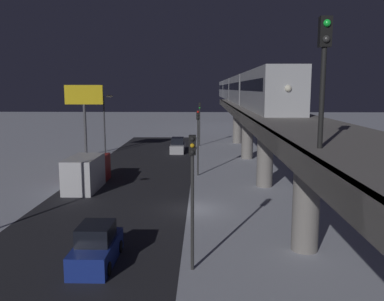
{
  "coord_description": "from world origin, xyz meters",
  "views": [
    {
      "loc": [
        -0.91,
        27.96,
        8.48
      ],
      "look_at": [
        0.18,
        -13.53,
        2.16
      ],
      "focal_mm": 38.25,
      "sensor_mm": 36.0,
      "label": 1
    }
  ],
  "objects_px": {
    "traffic_light_near": "(192,183)",
    "traffic_light_mid": "(198,133)",
    "subway_train": "(238,89)",
    "sedan_blue": "(97,248)",
    "traffic_light_far": "(200,118)",
    "box_truck": "(87,172)",
    "commercial_billboard": "(84,102)",
    "rail_signal": "(324,60)",
    "sedan_silver": "(178,146)"
  },
  "relations": [
    {
      "from": "traffic_light_near",
      "to": "traffic_light_mid",
      "type": "relative_size",
      "value": 1.0
    },
    {
      "from": "subway_train",
      "to": "traffic_light_near",
      "type": "relative_size",
      "value": 11.57
    },
    {
      "from": "subway_train",
      "to": "sedan_blue",
      "type": "height_order",
      "value": "subway_train"
    },
    {
      "from": "traffic_light_near",
      "to": "traffic_light_far",
      "type": "height_order",
      "value": "same"
    },
    {
      "from": "sedan_blue",
      "to": "box_truck",
      "type": "height_order",
      "value": "box_truck"
    },
    {
      "from": "traffic_light_near",
      "to": "commercial_billboard",
      "type": "distance_m",
      "value": 35.97
    },
    {
      "from": "sedan_blue",
      "to": "commercial_billboard",
      "type": "relative_size",
      "value": 0.48
    },
    {
      "from": "box_truck",
      "to": "traffic_light_mid",
      "type": "bearing_deg",
      "value": -152.04
    },
    {
      "from": "subway_train",
      "to": "traffic_light_mid",
      "type": "height_order",
      "value": "subway_train"
    },
    {
      "from": "rail_signal",
      "to": "traffic_light_mid",
      "type": "distance_m",
      "value": 27.43
    },
    {
      "from": "sedan_blue",
      "to": "commercial_billboard",
      "type": "distance_m",
      "value": 34.21
    },
    {
      "from": "sedan_blue",
      "to": "commercial_billboard",
      "type": "height_order",
      "value": "commercial_billboard"
    },
    {
      "from": "subway_train",
      "to": "traffic_light_mid",
      "type": "xyz_separation_m",
      "value": [
        5.88,
        23.94,
        -4.2
      ]
    },
    {
      "from": "sedan_silver",
      "to": "traffic_light_mid",
      "type": "relative_size",
      "value": 0.71
    },
    {
      "from": "box_truck",
      "to": "traffic_light_near",
      "type": "height_order",
      "value": "traffic_light_near"
    },
    {
      "from": "sedan_blue",
      "to": "traffic_light_mid",
      "type": "xyz_separation_m",
      "value": [
        -4.7,
        -20.55,
        3.41
      ]
    },
    {
      "from": "sedan_silver",
      "to": "traffic_light_far",
      "type": "relative_size",
      "value": 0.71
    },
    {
      "from": "traffic_light_near",
      "to": "traffic_light_mid",
      "type": "xyz_separation_m",
      "value": [
        0.0,
        -21.16,
        0.0
      ]
    },
    {
      "from": "sedan_blue",
      "to": "traffic_light_near",
      "type": "height_order",
      "value": "traffic_light_near"
    },
    {
      "from": "rail_signal",
      "to": "commercial_billboard",
      "type": "height_order",
      "value": "rail_signal"
    },
    {
      "from": "subway_train",
      "to": "traffic_light_near",
      "type": "distance_m",
      "value": 45.67
    },
    {
      "from": "sedan_silver",
      "to": "rail_signal",
      "type": "bearing_deg",
      "value": -80.35
    },
    {
      "from": "rail_signal",
      "to": "commercial_billboard",
      "type": "bearing_deg",
      "value": -64.15
    },
    {
      "from": "box_truck",
      "to": "commercial_billboard",
      "type": "relative_size",
      "value": 0.83
    },
    {
      "from": "subway_train",
      "to": "traffic_light_mid",
      "type": "bearing_deg",
      "value": 76.19
    },
    {
      "from": "rail_signal",
      "to": "sedan_silver",
      "type": "height_order",
      "value": "rail_signal"
    },
    {
      "from": "sedan_blue",
      "to": "commercial_billboard",
      "type": "xyz_separation_m",
      "value": [
        9.72,
        -32.24,
        6.04
      ]
    },
    {
      "from": "sedan_blue",
      "to": "box_truck",
      "type": "bearing_deg",
      "value": 107.2
    },
    {
      "from": "subway_train",
      "to": "box_truck",
      "type": "xyz_separation_m",
      "value": [
        15.38,
        28.98,
        -7.05
      ]
    },
    {
      "from": "traffic_light_far",
      "to": "commercial_billboard",
      "type": "distance_m",
      "value": 17.45
    },
    {
      "from": "box_truck",
      "to": "traffic_light_mid",
      "type": "distance_m",
      "value": 11.13
    },
    {
      "from": "sedan_silver",
      "to": "commercial_billboard",
      "type": "distance_m",
      "value": 13.36
    },
    {
      "from": "commercial_billboard",
      "to": "traffic_light_far",
      "type": "bearing_deg",
      "value": -146.69
    },
    {
      "from": "sedan_blue",
      "to": "traffic_light_far",
      "type": "distance_m",
      "value": 42.11
    },
    {
      "from": "traffic_light_mid",
      "to": "sedan_silver",
      "type": "bearing_deg",
      "value": -78.9
    },
    {
      "from": "box_truck",
      "to": "subway_train",
      "type": "bearing_deg",
      "value": -117.96
    },
    {
      "from": "sedan_silver",
      "to": "sedan_blue",
      "type": "bearing_deg",
      "value": -92.92
    },
    {
      "from": "rail_signal",
      "to": "traffic_light_mid",
      "type": "bearing_deg",
      "value": -81.16
    },
    {
      "from": "traffic_light_far",
      "to": "commercial_billboard",
      "type": "relative_size",
      "value": 0.72
    },
    {
      "from": "commercial_billboard",
      "to": "rail_signal",
      "type": "bearing_deg",
      "value": 115.85
    },
    {
      "from": "subway_train",
      "to": "sedan_blue",
      "type": "distance_m",
      "value": 46.36
    },
    {
      "from": "sedan_silver",
      "to": "subway_train",
      "type": "bearing_deg",
      "value": 46.22
    },
    {
      "from": "box_truck",
      "to": "commercial_billboard",
      "type": "bearing_deg",
      "value": -73.63
    },
    {
      "from": "box_truck",
      "to": "traffic_light_far",
      "type": "relative_size",
      "value": 1.16
    },
    {
      "from": "sedan_blue",
      "to": "box_truck",
      "type": "distance_m",
      "value": 16.25
    },
    {
      "from": "rail_signal",
      "to": "sedan_silver",
      "type": "distance_m",
      "value": 42.86
    },
    {
      "from": "subway_train",
      "to": "commercial_billboard",
      "type": "relative_size",
      "value": 8.32
    },
    {
      "from": "traffic_light_near",
      "to": "subway_train",
      "type": "bearing_deg",
      "value": -97.43
    },
    {
      "from": "traffic_light_far",
      "to": "traffic_light_near",
      "type": "bearing_deg",
      "value": 90.0
    },
    {
      "from": "traffic_light_mid",
      "to": "commercial_billboard",
      "type": "xyz_separation_m",
      "value": [
        14.42,
        -11.69,
        2.63
      ]
    }
  ]
}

